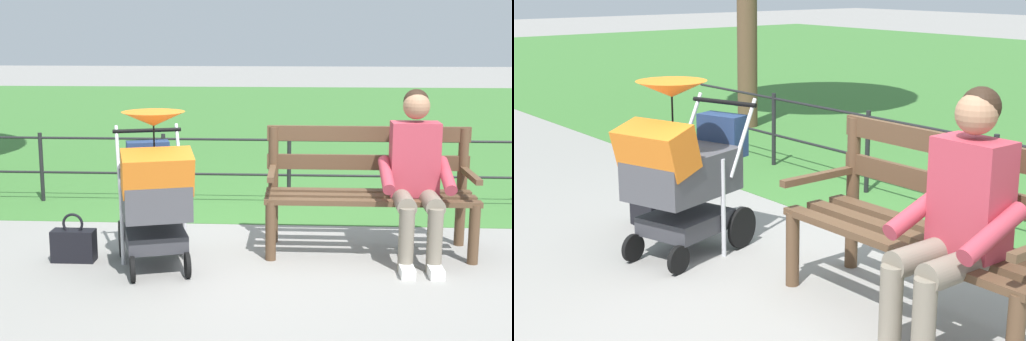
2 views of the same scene
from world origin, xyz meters
TOP-DOWN VIEW (x-y plane):
  - ground_plane at (0.00, 0.00)m, footprint 60.00×60.00m
  - park_bench at (-0.64, -0.12)m, footprint 1.60×0.60m
  - person_on_bench at (-0.97, 0.11)m, footprint 0.53×0.74m
  - stroller at (0.93, 0.43)m, footprint 0.73×0.98m
  - handbag at (1.58, 0.32)m, footprint 0.32×0.14m

SIDE VIEW (x-z plane):
  - ground_plane at x=0.00m, z-range 0.00..0.00m
  - handbag at x=1.58m, z-range -0.06..0.31m
  - park_bench at x=-0.64m, z-range 0.05..1.01m
  - stroller at x=0.93m, z-range 0.02..1.17m
  - person_on_bench at x=-0.97m, z-range 0.04..1.31m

